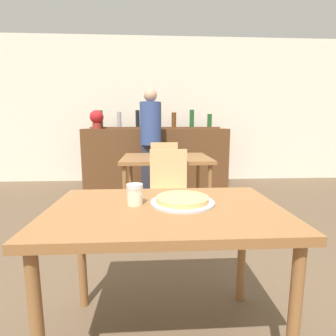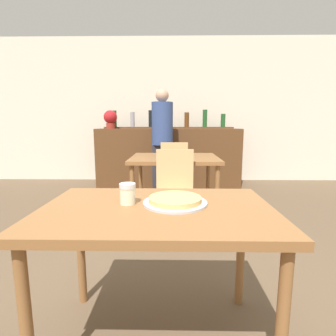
{
  "view_description": "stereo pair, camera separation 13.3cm",
  "coord_description": "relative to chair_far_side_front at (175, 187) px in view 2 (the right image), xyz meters",
  "views": [
    {
      "loc": [
        -0.06,
        -1.22,
        1.14
      ],
      "look_at": [
        0.04,
        0.55,
        0.84
      ],
      "focal_mm": 28.0,
      "sensor_mm": 36.0,
      "label": 1
    },
    {
      "loc": [
        0.08,
        -1.22,
        1.14
      ],
      "look_at": [
        0.04,
        0.55,
        0.84
      ],
      "focal_mm": 28.0,
      "sensor_mm": 36.0,
      "label": 2
    }
  ],
  "objects": [
    {
      "name": "pizza_tray",
      "position": [
        -0.01,
        -1.28,
        0.24
      ],
      "size": [
        0.32,
        0.32,
        0.04
      ],
      "color": "#B7B7BC",
      "rests_on": "dining_table_near"
    },
    {
      "name": "bar_counter",
      "position": [
        -0.1,
        2.29,
        0.01
      ],
      "size": [
        2.6,
        0.56,
        1.06
      ],
      "color": "brown",
      "rests_on": "ground_plane"
    },
    {
      "name": "dining_table_near",
      "position": [
        -0.1,
        -1.33,
        0.14
      ],
      "size": [
        1.13,
        0.75,
        0.74
      ],
      "color": "brown",
      "rests_on": "ground_plane"
    },
    {
      "name": "person_standing",
      "position": [
        -0.19,
        1.71,
        0.4
      ],
      "size": [
        0.34,
        0.34,
        1.69
      ],
      "color": "#2D2D38",
      "rests_on": "ground_plane"
    },
    {
      "name": "wall_back",
      "position": [
        -0.1,
        2.8,
        0.89
      ],
      "size": [
        8.0,
        0.05,
        2.8
      ],
      "color": "silver",
      "rests_on": "ground_plane"
    },
    {
      "name": "dining_table_far",
      "position": [
        0.0,
        0.61,
        0.15
      ],
      "size": [
        1.05,
        0.87,
        0.75
      ],
      "color": "brown",
      "rests_on": "ground_plane"
    },
    {
      "name": "potted_plant",
      "position": [
        -1.15,
        2.24,
        0.73
      ],
      "size": [
        0.24,
        0.24,
        0.33
      ],
      "color": "maroon",
      "rests_on": "bar_counter"
    },
    {
      "name": "bar_back_shelf",
      "position": [
        -0.09,
        2.43,
        0.63
      ],
      "size": [
        2.39,
        0.24,
        0.35
      ],
      "color": "brown",
      "rests_on": "bar_counter"
    },
    {
      "name": "chair_far_side_back",
      "position": [
        -0.0,
        1.21,
        0.0
      ],
      "size": [
        0.4,
        0.4,
        0.89
      ],
      "rotation": [
        0.0,
        0.0,
        3.14
      ],
      "color": "tan",
      "rests_on": "ground_plane"
    },
    {
      "name": "cheese_shaker",
      "position": [
        -0.25,
        -1.28,
        0.28
      ],
      "size": [
        0.08,
        0.08,
        0.11
      ],
      "color": "beige",
      "rests_on": "dining_table_near"
    },
    {
      "name": "chair_far_side_front",
      "position": [
        0.0,
        0.0,
        0.0
      ],
      "size": [
        0.4,
        0.4,
        0.89
      ],
      "color": "tan",
      "rests_on": "ground_plane"
    }
  ]
}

